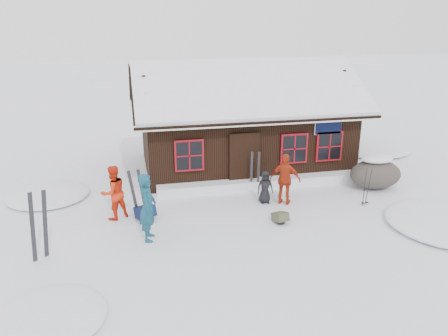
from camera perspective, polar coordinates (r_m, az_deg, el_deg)
The scene contains 15 objects.
ground at distance 13.77m, azimuth 1.64°, elevation -6.36°, with size 120.00×120.00×0.00m, color white.
mountain_hut at distance 18.17m, azimuth 2.40°, elevation 5.16°, with size 8.90×6.09×4.42m.
snow_drift at distance 16.08m, azimuth 4.85°, elevation -1.95°, with size 7.60×0.60×0.35m, color white.
snow_mounds at distance 15.84m, azimuth 5.78°, elevation -2.98°, with size 20.60×13.20×0.48m.
skier_teal at distance 12.20m, azimuth -9.94°, elevation -5.06°, with size 0.71×0.47×1.94m, color navy.
skier_orange_left at distance 13.74m, azimuth -14.24°, elevation -3.12°, with size 0.83×0.65×1.71m, color red.
skier_orange_right at distance 14.51m, azimuth 8.01°, elevation -1.48°, with size 1.02×0.42×1.74m, color #AC2C11.
skier_crouched at distance 14.63m, azimuth 5.39°, elevation -2.50°, with size 0.54×0.35×1.11m, color black.
boulder at distance 16.81m, azimuth 19.17°, elevation -0.63°, with size 1.89×1.42×1.11m.
ski_pair_left at distance 12.06m, azimuth -23.02°, elevation -7.04°, with size 0.50×0.28×1.90m.
ski_pair_mid at distance 13.58m, azimuth -11.14°, elevation -3.50°, with size 0.57×0.18×1.65m.
ski_pair_right at distance 15.60m, azimuth 4.07°, elevation -0.53°, with size 0.34×0.14×1.50m.
ski_poles at distance 15.10m, azimuth 18.11°, elevation -2.41°, with size 0.24×0.12×1.34m.
backpack_blue at distance 13.74m, azimuth -10.25°, elevation -5.93°, with size 0.48×0.63×0.35m, color #101F45.
backpack_olive at distance 13.41m, azimuth 7.34°, elevation -6.60°, with size 0.37×0.49×0.27m, color #434431.
Camera 1 is at (-3.13, -12.07, 5.84)m, focal length 35.00 mm.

